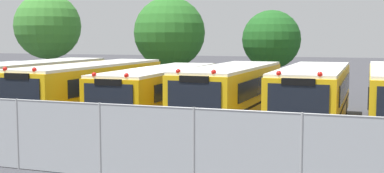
{
  "coord_description": "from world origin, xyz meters",
  "views": [
    {
      "loc": [
        9.28,
        -21.97,
        3.85
      ],
      "look_at": [
        1.59,
        0.0,
        1.6
      ],
      "focal_mm": 47.67,
      "sensor_mm": 36.0,
      "label": 1
    }
  ],
  "objects": [
    {
      "name": "school_bus_3",
      "position": [
        0.0,
        0.13,
        1.34
      ],
      "size": [
        2.72,
        10.97,
        2.54
      ],
      "rotation": [
        0.0,
        0.0,
        3.16
      ],
      "color": "#EAA80C",
      "rests_on": "ground_plane"
    },
    {
      "name": "tree_1",
      "position": [
        -3.85,
        10.72,
        4.13
      ],
      "size": [
        4.89,
        4.89,
        6.62
      ],
      "color": "#4C3823",
      "rests_on": "ground_plane"
    },
    {
      "name": "school_bus_2",
      "position": [
        -3.49,
        -0.26,
        1.43
      ],
      "size": [
        2.61,
        11.31,
        2.71
      ],
      "rotation": [
        0.0,
        0.0,
        3.14
      ],
      "color": "yellow",
      "rests_on": "ground_plane"
    },
    {
      "name": "tree_2",
      "position": [
        3.21,
        10.7,
        3.67
      ],
      "size": [
        3.77,
        3.77,
        5.6
      ],
      "color": "#4C3823",
      "rests_on": "ground_plane"
    },
    {
      "name": "chainlink_fence",
      "position": [
        -0.36,
        -9.83,
        1.07
      ],
      "size": [
        27.28,
        0.07,
        2.08
      ],
      "color": "#9EA0A3",
      "rests_on": "ground_plane"
    },
    {
      "name": "tree_0",
      "position": [
        -14.03,
        11.08,
        4.65
      ],
      "size": [
        5.01,
        5.01,
        7.21
      ],
      "color": "#4C3823",
      "rests_on": "ground_plane"
    },
    {
      "name": "ground_plane",
      "position": [
        0.0,
        0.0,
        0.0
      ],
      "size": [
        160.0,
        160.0,
        0.0
      ],
      "primitive_type": "plane",
      "color": "#38383D"
    },
    {
      "name": "school_bus_4",
      "position": [
        3.52,
        -0.18,
        1.43
      ],
      "size": [
        2.75,
        9.82,
        2.72
      ],
      "rotation": [
        0.0,
        0.0,
        3.12
      ],
      "color": "yellow",
      "rests_on": "ground_plane"
    },
    {
      "name": "school_bus_1",
      "position": [
        -6.99,
        -0.12,
        1.44
      ],
      "size": [
        2.66,
        11.49,
        2.74
      ],
      "rotation": [
        0.0,
        0.0,
        3.16
      ],
      "color": "yellow",
      "rests_on": "ground_plane"
    },
    {
      "name": "school_bus_5",
      "position": [
        7.05,
        0.12,
        1.43
      ],
      "size": [
        2.59,
        10.12,
        2.72
      ],
      "rotation": [
        0.0,
        0.0,
        3.14
      ],
      "color": "yellow",
      "rests_on": "ground_plane"
    }
  ]
}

